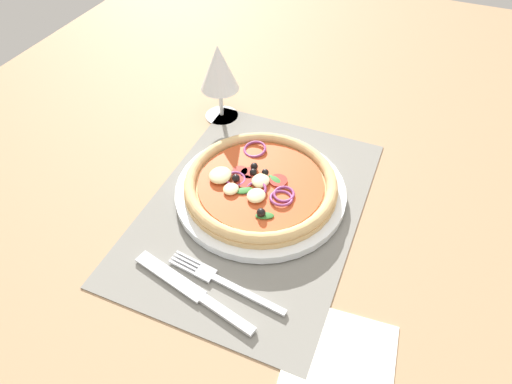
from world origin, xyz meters
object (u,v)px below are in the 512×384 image
at_px(fork, 220,280).
at_px(wine_glass, 219,70).
at_px(knife, 192,291).
at_px(napkin, 339,365).
at_px(pizza, 258,183).
at_px(plate, 258,191).

distance_m(fork, wine_glass, 0.40).
height_order(knife, napkin, knife).
relative_size(pizza, wine_glass, 1.64).
bearing_deg(plate, napkin, -138.80).
bearing_deg(pizza, fork, -174.98).
height_order(fork, wine_glass, wine_glass).
xyz_separation_m(plate, knife, (-0.20, 0.01, -0.00)).
distance_m(pizza, napkin, 0.30).
distance_m(pizza, fork, 0.17).
bearing_deg(pizza, knife, 176.54).
height_order(pizza, napkin, pizza).
relative_size(plate, fork, 1.52).
bearing_deg(wine_glass, fork, -154.70).
xyz_separation_m(pizza, knife, (-0.20, 0.01, -0.02)).
bearing_deg(wine_glass, pizza, -139.49).
bearing_deg(plate, wine_glass, 40.67).
height_order(pizza, wine_glass, wine_glass).
relative_size(knife, wine_glass, 1.33).
relative_size(fork, wine_glass, 1.21).
height_order(knife, wine_glass, wine_glass).
bearing_deg(knife, plate, -80.28).
distance_m(plate, wine_glass, 0.25).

